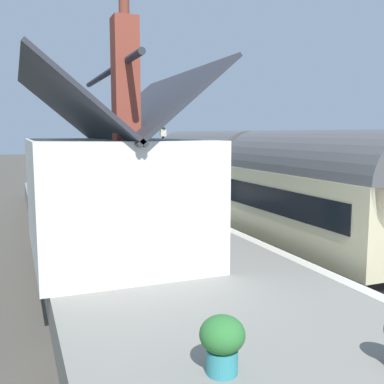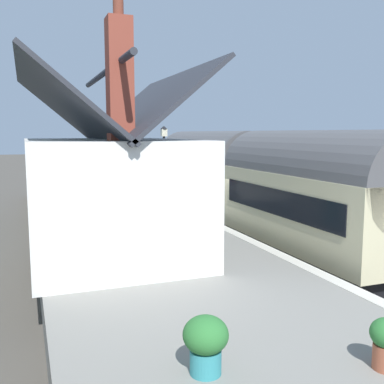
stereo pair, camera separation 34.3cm
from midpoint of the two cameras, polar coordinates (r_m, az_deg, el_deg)
ground_plane at (r=18.23m, az=4.34°, el=-5.95°), size 160.00×160.00×0.00m
platform at (r=16.77m, az=-8.75°, el=-5.58°), size 32.00×6.41×0.93m
platform_edge_coping at (r=17.56m, az=0.90°, el=-3.32°), size 32.00×0.36×0.02m
rail_near at (r=18.96m, az=8.77°, el=-5.27°), size 52.00×0.08×0.14m
rail_far at (r=18.29m, az=4.85°, el=-5.68°), size 52.00×0.08×0.14m
train at (r=18.51m, az=6.53°, el=1.18°), size 16.66×2.73×4.32m
station_building at (r=12.67m, az=-10.95°, el=0.15°), size 6.84×4.49×6.27m
bench_platform_end at (r=21.14m, az=-8.15°, el=-0.27°), size 1.41×0.46×0.88m
bench_by_lamp at (r=25.25m, az=-10.94°, el=0.93°), size 1.42×0.50×0.88m
planter_under_sign at (r=6.49m, az=2.27°, el=-18.37°), size 0.64×0.64×0.83m
lamp_post_platform at (r=19.67m, az=-4.19°, el=5.21°), size 0.32×0.50×3.61m
station_sign_board at (r=18.88m, az=-3.11°, el=1.05°), size 0.96×0.06×1.57m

